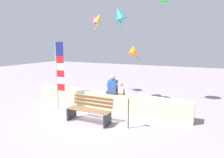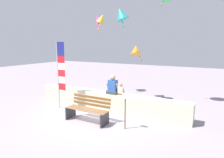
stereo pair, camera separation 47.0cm
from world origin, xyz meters
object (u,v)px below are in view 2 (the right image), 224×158
(park_bench, at_px, (88,110))
(person_child, at_px, (121,90))
(sign_post, at_px, (125,108))
(kite_teal, at_px, (121,14))
(person_adult, at_px, (113,86))
(flag_banner, at_px, (60,70))
(kite_orange, at_px, (136,50))
(kite_yellow, at_px, (102,19))
(kite_magenta, at_px, (98,20))

(park_bench, relative_size, person_child, 3.45)
(sign_post, bearing_deg, kite_teal, 119.49)
(person_adult, xyz_separation_m, kite_teal, (-0.33, 1.36, 3.06))
(flag_banner, distance_m, kite_orange, 3.90)
(park_bench, distance_m, person_adult, 1.54)
(kite_teal, relative_size, sign_post, 0.78)
(park_bench, xyz_separation_m, person_child, (0.62, 1.38, 0.51))
(person_adult, distance_m, kite_yellow, 4.28)
(kite_magenta, height_order, sign_post, kite_magenta)
(person_child, height_order, kite_teal, kite_teal)
(kite_yellow, relative_size, kite_teal, 0.93)
(kite_magenta, xyz_separation_m, kite_orange, (2.24, -0.01, -1.60))
(person_child, xyz_separation_m, kite_orange, (-0.36, 2.39, 1.56))
(park_bench, distance_m, flag_banner, 2.33)
(kite_orange, bearing_deg, person_child, -81.47)
(park_bench, bearing_deg, kite_yellow, 114.72)
(kite_magenta, relative_size, kite_orange, 1.23)
(person_child, relative_size, kite_teal, 0.50)
(kite_teal, bearing_deg, person_child, -62.87)
(person_adult, height_order, kite_magenta, kite_magenta)
(kite_magenta, bearing_deg, sign_post, -47.54)
(person_child, height_order, kite_orange, kite_orange)
(sign_post, bearing_deg, flag_banner, 170.21)
(kite_yellow, bearing_deg, kite_orange, 3.19)
(park_bench, height_order, kite_magenta, kite_magenta)
(flag_banner, xyz_separation_m, kite_magenta, (-0.11, 3.17, 2.40))
(park_bench, relative_size, kite_yellow, 1.87)
(kite_teal, xyz_separation_m, kite_orange, (0.34, 1.03, -1.63))
(person_child, bearing_deg, sign_post, -58.25)
(person_adult, bearing_deg, kite_teal, 103.50)
(park_bench, height_order, sign_post, sign_post)
(kite_yellow, relative_size, kite_orange, 0.97)
(kite_magenta, bearing_deg, park_bench, -62.50)
(kite_yellow, bearing_deg, park_bench, -65.28)
(kite_orange, bearing_deg, person_adult, -90.28)
(person_child, distance_m, kite_magenta, 4.74)
(flag_banner, bearing_deg, sign_post, -9.79)
(park_bench, bearing_deg, person_child, 65.74)
(kite_magenta, xyz_separation_m, sign_post, (3.43, -3.75, -3.37))
(park_bench, xyz_separation_m, kite_yellow, (-1.69, 3.66, 3.69))
(kite_magenta, bearing_deg, person_adult, -47.18)
(kite_orange, height_order, sign_post, kite_orange)
(park_bench, distance_m, kite_teal, 4.60)
(person_child, xyz_separation_m, sign_post, (0.83, -1.35, -0.21))
(kite_orange, bearing_deg, sign_post, -72.30)
(kite_orange, bearing_deg, kite_teal, -108.21)
(flag_banner, bearing_deg, kite_yellow, 86.68)
(kite_orange, bearing_deg, park_bench, -94.02)
(person_adult, xyz_separation_m, kite_yellow, (-1.94, 2.28, 3.06))
(kite_magenta, height_order, kite_yellow, kite_magenta)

